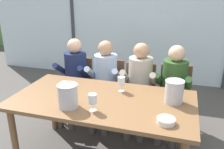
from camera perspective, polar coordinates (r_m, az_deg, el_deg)
ground at (r=3.76m, az=2.93°, el=-10.02°), size 14.00×14.00×0.00m
window_glass_panel at (r=4.94m, az=8.12°, el=13.10°), size 7.14×0.03×2.60m
window_mullion_left at (r=5.41m, az=-9.44°, el=13.62°), size 0.06×0.06×2.60m
hillside_vineyard at (r=7.97m, az=11.48°, el=11.46°), size 13.14×2.40×1.49m
dining_table at (r=2.59m, az=-2.28°, el=-7.36°), size 1.94×1.00×0.77m
chair_near_curtain at (r=3.68m, az=-8.33°, el=-1.88°), size 0.45×0.45×0.89m
chair_left_of_center at (r=3.53m, az=-0.88°, el=-2.62°), size 0.44×0.44×0.89m
chair_center at (r=3.38m, az=6.56°, el=-3.79°), size 0.47×0.47×0.89m
chair_right_of_center at (r=3.39m, az=14.84°, el=-4.30°), size 0.48×0.48×0.89m
person_navy_polo at (r=3.50m, az=-9.16°, el=-0.06°), size 0.47×0.61×1.21m
person_pale_blue_shirt at (r=3.32m, az=-1.85°, el=-0.87°), size 0.48×0.62×1.21m
person_beige_jumper at (r=3.21m, az=6.52°, el=-1.79°), size 0.47×0.61×1.21m
person_olive_shirt at (r=3.17m, az=14.42°, el=-2.61°), size 0.49×0.63×1.21m
ice_bucket_primary at (r=2.50m, az=14.67°, el=-3.91°), size 0.20×0.20×0.24m
ice_bucket_secondary at (r=2.36m, az=-10.53°, el=-4.97°), size 0.20×0.20×0.24m
tasting_bowl at (r=2.15m, az=12.81°, el=-10.77°), size 0.16×0.16×0.05m
wine_glass_by_left_taster at (r=2.27m, az=-4.73°, el=-5.99°), size 0.08×0.08×0.17m
wine_glass_near_bucket at (r=2.68m, az=2.25°, el=-1.71°), size 0.08×0.08×0.17m
wine_glass_center_pour at (r=2.58m, az=-11.29°, el=-2.94°), size 0.08×0.08×0.17m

